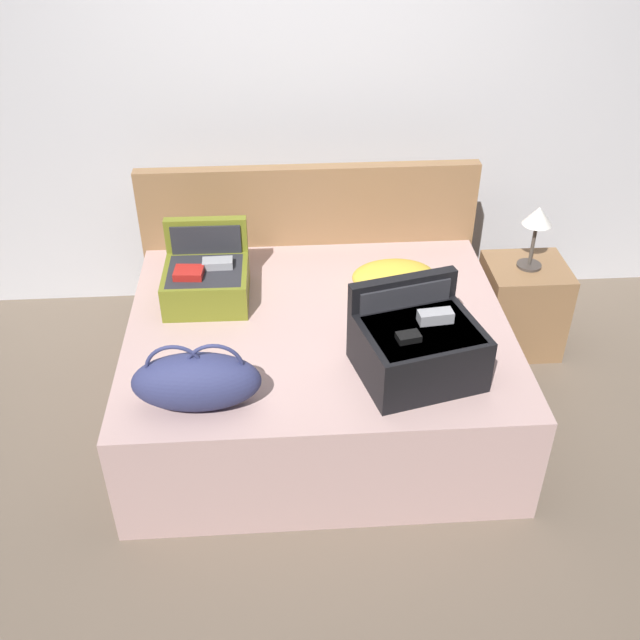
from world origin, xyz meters
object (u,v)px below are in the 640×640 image
hard_case_medium (206,278)px  duffel_bag (196,381)px  nightstand (521,306)px  table_lamp (537,222)px  hard_case_large (418,346)px  pillow_near_headboard (394,277)px  bed (318,369)px

hard_case_medium → duffel_bag: (0.01, -0.82, 0.01)m
nightstand → table_lamp: bearing=0.0°
hard_case_medium → table_lamp: (1.74, 0.26, 0.12)m
hard_case_large → duffel_bag: hard_case_large is taller
nightstand → table_lamp: table_lamp is taller
duffel_bag → pillow_near_headboard: bearing=42.0°
duffel_bag → table_lamp: (1.73, 1.07, 0.11)m
pillow_near_headboard → table_lamp: bearing=16.2°
hard_case_large → hard_case_medium: 1.16m
hard_case_large → hard_case_medium: (-0.94, 0.66, -0.03)m
duffel_bag → table_lamp: table_lamp is taller
hard_case_medium → nightstand: (1.74, 0.26, -0.42)m
hard_case_large → pillow_near_headboard: 0.70m
bed → nightstand: size_ratio=3.45×
bed → pillow_near_headboard: 0.61m
hard_case_medium → nightstand: hard_case_medium is taller
hard_case_large → duffel_bag: 0.95m
bed → hard_case_medium: hard_case_medium is taller
hard_case_large → bed: bearing=120.7°
pillow_near_headboard → hard_case_large: bearing=-90.2°
bed → hard_case_medium: size_ratio=4.40×
hard_case_large → nightstand: (0.80, 0.92, -0.45)m
table_lamp → pillow_near_headboard: bearing=-163.8°
hard_case_medium → nightstand: size_ratio=0.78×
hard_case_large → pillow_near_headboard: size_ratio=1.37×
hard_case_large → hard_case_medium: hard_case_large is taller
bed → pillow_near_headboard: pillow_near_headboard is taller
bed → duffel_bag: size_ratio=3.44×
nightstand → table_lamp: size_ratio=1.47×
hard_case_large → duffel_bag: (-0.94, -0.15, -0.02)m
table_lamp → hard_case_large: bearing=-130.8°
bed → table_lamp: bearing=23.4°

